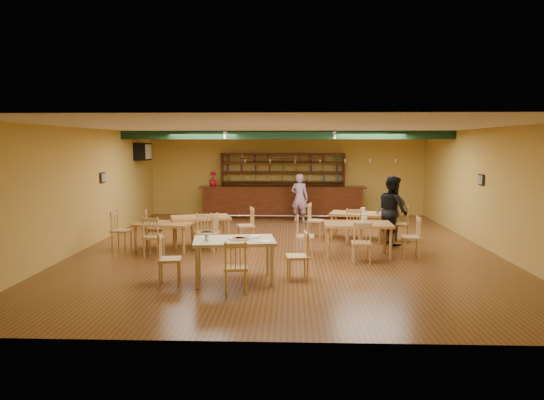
{
  "coord_description": "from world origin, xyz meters",
  "views": [
    {
      "loc": [
        0.12,
        -12.36,
        2.61
      ],
      "look_at": [
        -0.36,
        0.6,
        1.15
      ],
      "focal_mm": 33.04,
      "sensor_mm": 36.0,
      "label": 1
    }
  ],
  "objects_px": {
    "bar_counter": "(282,202)",
    "dining_table_d": "(358,239)",
    "dining_table_b": "(357,226)",
    "patron_bar": "(299,198)",
    "dining_table_a": "(201,231)",
    "near_table": "(234,260)",
    "patron_right_a": "(393,210)",
    "dining_table_c": "(165,236)"
  },
  "relations": [
    {
      "from": "bar_counter",
      "to": "dining_table_d",
      "type": "height_order",
      "value": "bar_counter"
    },
    {
      "from": "dining_table_d",
      "to": "dining_table_b",
      "type": "bearing_deg",
      "value": 83.77
    },
    {
      "from": "dining_table_b",
      "to": "patron_bar",
      "type": "xyz_separation_m",
      "value": [
        -1.54,
        2.98,
        0.45
      ]
    },
    {
      "from": "dining_table_a",
      "to": "near_table",
      "type": "xyz_separation_m",
      "value": [
        1.26,
        -3.43,
        0.04
      ]
    },
    {
      "from": "bar_counter",
      "to": "dining_table_d",
      "type": "xyz_separation_m",
      "value": [
        1.85,
        -5.96,
        -0.18
      ]
    },
    {
      "from": "dining_table_d",
      "to": "near_table",
      "type": "bearing_deg",
      "value": -138.14
    },
    {
      "from": "bar_counter",
      "to": "dining_table_d",
      "type": "relative_size",
      "value": 3.72
    },
    {
      "from": "near_table",
      "to": "bar_counter",
      "type": "bearing_deg",
      "value": 76.68
    },
    {
      "from": "dining_table_a",
      "to": "patron_bar",
      "type": "height_order",
      "value": "patron_bar"
    },
    {
      "from": "dining_table_b",
      "to": "patron_bar",
      "type": "relative_size",
      "value": 0.89
    },
    {
      "from": "bar_counter",
      "to": "dining_table_d",
      "type": "distance_m",
      "value": 6.25
    },
    {
      "from": "dining_table_a",
      "to": "patron_right_a",
      "type": "distance_m",
      "value": 4.99
    },
    {
      "from": "dining_table_a",
      "to": "dining_table_c",
      "type": "relative_size",
      "value": 1.08
    },
    {
      "from": "patron_bar",
      "to": "dining_table_a",
      "type": "bearing_deg",
      "value": 76.56
    },
    {
      "from": "near_table",
      "to": "patron_bar",
      "type": "height_order",
      "value": "patron_bar"
    },
    {
      "from": "bar_counter",
      "to": "dining_table_c",
      "type": "bearing_deg",
      "value": -117.07
    },
    {
      "from": "dining_table_b",
      "to": "dining_table_c",
      "type": "distance_m",
      "value": 5.22
    },
    {
      "from": "patron_right_a",
      "to": "dining_table_d",
      "type": "bearing_deg",
      "value": 126.77
    },
    {
      "from": "bar_counter",
      "to": "dining_table_c",
      "type": "relative_size",
      "value": 4.23
    },
    {
      "from": "dining_table_c",
      "to": "patron_bar",
      "type": "xyz_separation_m",
      "value": [
        3.4,
        4.68,
        0.47
      ]
    },
    {
      "from": "bar_counter",
      "to": "patron_bar",
      "type": "xyz_separation_m",
      "value": [
        0.59,
        -0.83,
        0.25
      ]
    },
    {
      "from": "dining_table_a",
      "to": "near_table",
      "type": "height_order",
      "value": "near_table"
    },
    {
      "from": "patron_bar",
      "to": "patron_right_a",
      "type": "bearing_deg",
      "value": 141.6
    },
    {
      "from": "bar_counter",
      "to": "patron_bar",
      "type": "relative_size",
      "value": 3.57
    },
    {
      "from": "dining_table_d",
      "to": "patron_bar",
      "type": "height_order",
      "value": "patron_bar"
    },
    {
      "from": "dining_table_a",
      "to": "dining_table_c",
      "type": "height_order",
      "value": "dining_table_a"
    },
    {
      "from": "dining_table_a",
      "to": "patron_bar",
      "type": "bearing_deg",
      "value": 40.34
    },
    {
      "from": "dining_table_c",
      "to": "near_table",
      "type": "relative_size",
      "value": 0.9
    },
    {
      "from": "bar_counter",
      "to": "dining_table_b",
      "type": "bearing_deg",
      "value": -60.87
    },
    {
      "from": "patron_bar",
      "to": "patron_right_a",
      "type": "height_order",
      "value": "patron_right_a"
    },
    {
      "from": "dining_table_d",
      "to": "near_table",
      "type": "distance_m",
      "value": 3.48
    },
    {
      "from": "bar_counter",
      "to": "dining_table_c",
      "type": "height_order",
      "value": "bar_counter"
    },
    {
      "from": "dining_table_c",
      "to": "dining_table_d",
      "type": "bearing_deg",
      "value": 2.09
    },
    {
      "from": "dining_table_c",
      "to": "patron_right_a",
      "type": "relative_size",
      "value": 0.76
    },
    {
      "from": "bar_counter",
      "to": "near_table",
      "type": "bearing_deg",
      "value": -95.43
    },
    {
      "from": "bar_counter",
      "to": "patron_bar",
      "type": "distance_m",
      "value": 1.04
    },
    {
      "from": "bar_counter",
      "to": "dining_table_a",
      "type": "height_order",
      "value": "bar_counter"
    },
    {
      "from": "near_table",
      "to": "patron_right_a",
      "type": "bearing_deg",
      "value": 36.51
    },
    {
      "from": "dining_table_c",
      "to": "dining_table_b",
      "type": "bearing_deg",
      "value": 26.67
    },
    {
      "from": "dining_table_d",
      "to": "bar_counter",
      "type": "bearing_deg",
      "value": 108.24
    },
    {
      "from": "dining_table_b",
      "to": "near_table",
      "type": "height_order",
      "value": "near_table"
    },
    {
      "from": "dining_table_a",
      "to": "dining_table_b",
      "type": "bearing_deg",
      "value": -2.75
    }
  ]
}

